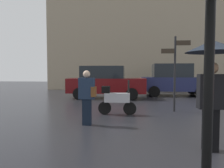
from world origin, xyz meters
name	(u,v)px	position (x,y,z in m)	size (l,w,h in m)	color
pedestrian_with_umbrella	(212,66)	(0.64, 1.15, 1.62)	(0.99, 0.99, 2.09)	black
pedestrian_with_bag	(87,94)	(-2.09, 2.81, 0.88)	(0.48, 0.24, 1.55)	black
parked_scooter	(116,99)	(-1.39, 4.30, 0.55)	(1.35, 0.32, 1.23)	black
parked_car_left	(174,80)	(1.86, 10.60, 1.03)	(4.26, 1.98, 2.05)	#1E234C
parked_car_right	(106,82)	(-2.34, 8.90, 0.96)	(4.46, 1.84, 1.87)	#590C0F
street_signpost	(175,66)	(0.80, 5.11, 1.74)	(1.08, 0.08, 2.86)	black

